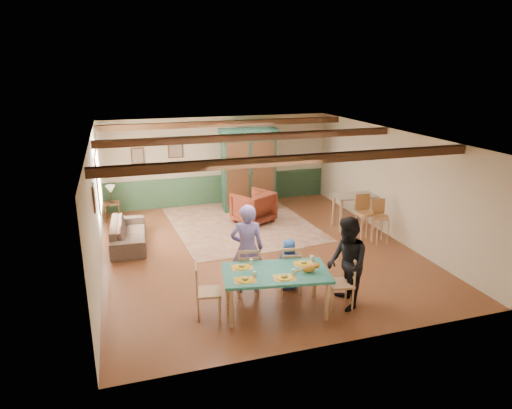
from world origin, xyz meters
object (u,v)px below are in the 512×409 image
object	(u,v)px
dining_chair_far_right	(290,267)
person_man	(247,249)
person_woman	(347,264)
armchair	(253,207)
bar_stool_left	(365,219)
person_child	(289,264)
dining_chair_end_left	(208,291)
dining_chair_end_right	(340,282)
counter_table	(354,211)
dining_chair_far_left	(248,270)
armoire	(248,170)
sofa	(128,233)
table_lamp	(111,194)
bar_stool_right	(380,222)
dining_table	(276,292)
end_table	(113,212)
cat	(309,268)

from	to	relation	value
dining_chair_far_right	person_man	world-z (taller)	person_man
person_woman	armchair	bearing A→B (deg)	-167.70
bar_stool_left	person_child	bearing A→B (deg)	-142.86
armchair	dining_chair_end_left	bearing A→B (deg)	34.59
dining_chair_end_right	person_child	world-z (taller)	person_child
person_child	counter_table	size ratio (longest dim) A/B	0.94
armchair	dining_chair_far_left	bearing A→B (deg)	41.97
armoire	armchair	distance (m)	1.46
person_child	armchair	xyz separation A→B (m)	(0.48, 3.94, -0.07)
dining_chair_end_right	sofa	distance (m)	5.46
dining_chair_end_left	bar_stool_left	world-z (taller)	bar_stool_left
dining_chair_end_left	table_lamp	distance (m)	5.99
bar_stool_right	dining_chair_end_right	bearing A→B (deg)	-130.55
dining_table	counter_table	world-z (taller)	counter_table
dining_chair_end_right	person_woman	distance (m)	0.37
dining_chair_end_right	person_child	bearing A→B (deg)	-136.85
dining_chair_far_right	person_woman	world-z (taller)	person_woman
dining_chair_end_left	bar_stool_right	size ratio (longest dim) A/B	0.91
armchair	bar_stool_right	world-z (taller)	bar_stool_right
dining_chair_far_left	bar_stool_right	distance (m)	4.13
armoire	bar_stool_right	size ratio (longest dim) A/B	2.28
sofa	bar_stool_left	size ratio (longest dim) A/B	1.74
table_lamp	end_table	bearing A→B (deg)	0.00
dining_chair_end_right	bar_stool_right	distance (m)	3.49
dining_chair_end_right	bar_stool_right	bearing A→B (deg)	146.22
person_woman	armchair	world-z (taller)	person_woman
person_child	person_woman	bearing A→B (deg)	136.74
dining_chair_far_left	sofa	size ratio (longest dim) A/B	0.48
dining_chair_far_left	sofa	world-z (taller)	dining_chair_far_left
armoire	bar_stool_right	distance (m)	4.28
sofa	bar_stool_right	xyz separation A→B (m)	(5.89, -1.65, 0.23)
dining_table	person_man	distance (m)	1.04
dining_chair_far_right	armchair	distance (m)	4.05
armoire	bar_stool_left	distance (m)	3.95
dining_chair_far_left	cat	xyz separation A→B (m)	(0.81, -0.98, 0.37)
person_child	table_lamp	size ratio (longest dim) A/B	2.10
sofa	person_child	bearing A→B (deg)	-135.32
person_man	counter_table	bearing A→B (deg)	-135.42
dining_chair_far_left	armchair	bearing A→B (deg)	-98.92
end_table	dining_chair_far_left	bearing A→B (deg)	-65.04
dining_chair_end_right	cat	world-z (taller)	dining_chair_end_right
dining_chair_far_left	cat	distance (m)	1.33
dining_chair_end_left	sofa	bearing A→B (deg)	26.85
person_man	bar_stool_right	distance (m)	4.10
armoire	dining_chair_far_right	bearing A→B (deg)	-93.19
dining_chair_end_left	armoire	distance (m)	6.23
dining_chair_end_left	cat	bearing A→B (deg)	-93.37
dining_chair_end_left	armchair	xyz separation A→B (m)	(2.17, 4.48, -0.04)
dining_chair_far_right	person_man	bearing A→B (deg)	-5.71
dining_chair_far_left	armoire	size ratio (longest dim) A/B	0.40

